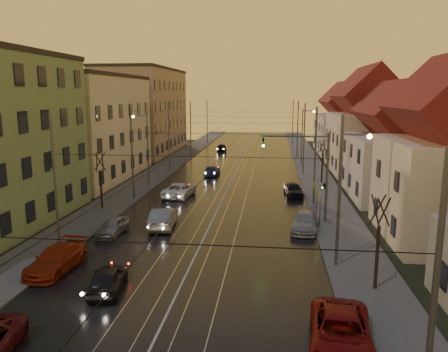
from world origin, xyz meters
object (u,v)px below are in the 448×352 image
(parked_right_1, at_px, (305,222))
(parked_right_2, at_px, (293,190))
(traffic_light_mast, at_px, (314,166))
(driving_car_1, at_px, (163,217))
(street_lamp_1, at_px, (346,183))
(driving_car_4, at_px, (222,147))
(driving_car_0, at_px, (108,279))
(parked_right_0, at_px, (341,333))
(driving_car_3, at_px, (212,171))
(street_lamp_2, at_px, (145,143))
(street_lamp_3, at_px, (304,132))
(parked_left_2, at_px, (56,259))
(driving_car_2, at_px, (179,190))
(parked_left_3, at_px, (113,226))

(parked_right_1, distance_m, parked_right_2, 11.11)
(traffic_light_mast, height_order, driving_car_1, traffic_light_mast)
(street_lamp_1, distance_m, driving_car_4, 52.58)
(driving_car_0, distance_m, parked_right_2, 24.98)
(street_lamp_1, height_order, driving_car_0, street_lamp_1)
(driving_car_0, distance_m, parked_right_0, 12.03)
(driving_car_3, height_order, parked_right_0, parked_right_0)
(driving_car_0, bearing_deg, street_lamp_1, -164.46)
(street_lamp_2, height_order, street_lamp_3, same)
(traffic_light_mast, height_order, driving_car_0, traffic_light_mast)
(street_lamp_2, distance_m, parked_left_2, 23.78)
(street_lamp_3, height_order, driving_car_0, street_lamp_3)
(parked_right_0, distance_m, parked_right_1, 15.71)
(traffic_light_mast, relative_size, driving_car_1, 1.52)
(street_lamp_1, height_order, traffic_light_mast, street_lamp_1)
(driving_car_0, bearing_deg, driving_car_2, -95.84)
(parked_right_0, relative_size, parked_right_1, 1.16)
(parked_left_2, relative_size, parked_left_3, 1.33)
(traffic_light_mast, bearing_deg, street_lamp_2, 144.93)
(street_lamp_3, relative_size, driving_car_0, 2.06)
(driving_car_2, bearing_deg, parked_left_3, 84.27)
(street_lamp_2, bearing_deg, traffic_light_mast, -35.07)
(parked_right_0, bearing_deg, street_lamp_2, 124.92)
(driving_car_4, bearing_deg, driving_car_3, 86.42)
(driving_car_1, bearing_deg, parked_right_2, -136.98)
(driving_car_0, bearing_deg, driving_car_3, -99.39)
(traffic_light_mast, bearing_deg, parked_right_1, -109.98)
(street_lamp_1, distance_m, street_lamp_3, 36.00)
(street_lamp_2, relative_size, driving_car_1, 1.69)
(street_lamp_2, relative_size, parked_right_0, 1.50)
(driving_car_2, xyz_separation_m, parked_right_0, (12.02, -25.26, 0.02))
(parked_left_2, bearing_deg, driving_car_0, -25.56)
(driving_car_4, height_order, parked_left_2, parked_left_2)
(parked_left_2, bearing_deg, parked_right_1, 35.58)
(driving_car_1, relative_size, driving_car_3, 1.13)
(parked_left_3, bearing_deg, traffic_light_mast, 20.82)
(driving_car_2, bearing_deg, parked_left_2, 85.70)
(driving_car_4, distance_m, parked_right_1, 46.14)
(driving_car_3, bearing_deg, driving_car_1, 87.84)
(street_lamp_1, relative_size, parked_right_0, 1.50)
(parked_left_3, relative_size, parked_right_1, 0.79)
(driving_car_1, bearing_deg, driving_car_4, -94.04)
(driving_car_1, distance_m, parked_right_1, 10.78)
(driving_car_3, bearing_deg, street_lamp_2, 49.48)
(street_lamp_3, height_order, parked_right_0, street_lamp_3)
(driving_car_0, relative_size, parked_left_3, 1.07)
(street_lamp_2, distance_m, driving_car_1, 16.03)
(driving_car_4, relative_size, parked_left_2, 0.85)
(street_lamp_2, distance_m, traffic_light_mast, 20.89)
(traffic_light_mast, xyz_separation_m, parked_right_2, (-1.11, 9.11, -3.91))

